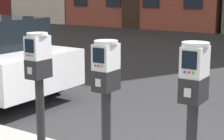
# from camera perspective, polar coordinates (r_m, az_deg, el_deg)

# --- Properties ---
(parking_meter_near_kerb) EXTENTS (0.22, 0.25, 1.32)m
(parking_meter_near_kerb) POSITION_cam_1_polar(r_m,az_deg,el_deg) (4.03, -10.88, -0.34)
(parking_meter_near_kerb) COLOR black
(parking_meter_near_kerb) RESTS_ON sidewalk_slab
(parking_meter_twin_adjacent) EXTENTS (0.22, 0.25, 1.30)m
(parking_meter_twin_adjacent) POSITION_cam_1_polar(r_m,az_deg,el_deg) (3.51, -0.90, -2.13)
(parking_meter_twin_adjacent) COLOR black
(parking_meter_twin_adjacent) RESTS_ON sidewalk_slab
(parking_meter_end_of_row) EXTENTS (0.22, 0.25, 1.35)m
(parking_meter_end_of_row) POSITION_cam_1_polar(r_m,az_deg,el_deg) (3.13, 12.03, -3.55)
(parking_meter_end_of_row) COLOR black
(parking_meter_end_of_row) RESTS_ON sidewalk_slab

